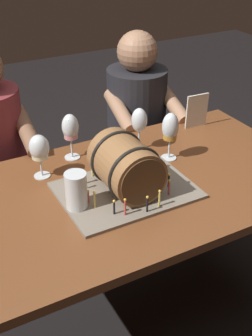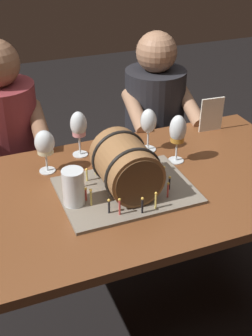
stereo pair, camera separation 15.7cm
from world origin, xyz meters
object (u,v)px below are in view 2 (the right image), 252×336
object	(u,v)px
wine_glass_white	(45,144)
beer_pint	(74,189)
wine_glass_rose	(79,126)
wine_glass_amber	(178,131)
menu_card	(212,115)
person_seated_left	(12,173)
person_seated_right	(153,149)
barrel_cake	(126,170)
wine_glass_empty	(148,122)
dining_table	(135,210)

from	to	relation	value
wine_glass_white	beer_pint	world-z (taller)	wine_glass_white
wine_glass_rose	wine_glass_white	bearing A→B (deg)	-153.38
wine_glass_amber	menu_card	world-z (taller)	wine_glass_amber
wine_glass_white	wine_glass_amber	size ratio (longest dim) A/B	0.87
wine_glass_white	beer_pint	size ratio (longest dim) A/B	1.23
person_seated_left	person_seated_right	bearing A→B (deg)	-0.01
barrel_cake	wine_glass_empty	world-z (taller)	barrel_cake
dining_table	wine_glass_rose	world-z (taller)	wine_glass_rose
barrel_cake	person_seated_right	xyz separation A→B (m)	(0.43, 0.67, -0.34)
wine_glass_empty	menu_card	distance (m)	0.35
barrel_cake	wine_glass_amber	size ratio (longest dim) A/B	2.37
wine_glass_amber	person_seated_left	world-z (taller)	person_seated_left
barrel_cake	person_seated_right	size ratio (longest dim) A/B	0.42
dining_table	wine_glass_empty	world-z (taller)	wine_glass_empty
wine_glass_empty	wine_glass_amber	xyz separation A→B (m)	(0.07, -0.13, 0.01)
wine_glass_rose	person_seated_left	size ratio (longest dim) A/B	0.16
wine_glass_white	menu_card	xyz separation A→B (m)	(0.78, 0.08, -0.04)
wine_glass_empty	wine_glass_white	distance (m)	0.44
wine_glass_rose	wine_glass_amber	bearing A→B (deg)	-29.12
wine_glass_white	person_seated_left	distance (m)	0.56
wine_glass_rose	person_seated_right	size ratio (longest dim) A/B	0.17
wine_glass_empty	menu_card	world-z (taller)	wine_glass_empty
menu_card	barrel_cake	bearing A→B (deg)	-145.75
wine_glass_rose	person_seated_left	distance (m)	0.56
menu_card	wine_glass_empty	bearing A→B (deg)	-166.18
wine_glass_rose	menu_card	distance (m)	0.62
wine_glass_white	person_seated_right	size ratio (longest dim) A/B	0.15
dining_table	wine_glass_amber	xyz separation A→B (m)	(0.22, 0.10, 0.25)
beer_pint	person_seated_left	distance (m)	0.76
menu_card	person_seated_right	size ratio (longest dim) A/B	0.14
wine_glass_rose	wine_glass_empty	xyz separation A→B (m)	(0.28, -0.06, -0.00)
person_seated_right	wine_glass_empty	bearing A→B (deg)	-118.61
dining_table	wine_glass_empty	size ratio (longest dim) A/B	7.69
dining_table	menu_card	distance (m)	0.61
wine_glass_empty	wine_glass_white	world-z (taller)	wine_glass_empty
wine_glass_rose	person_seated_right	xyz separation A→B (m)	(0.50, 0.35, -0.38)
beer_pint	menu_card	bearing A→B (deg)	24.47
wine_glass_empty	beer_pint	xyz separation A→B (m)	(-0.40, -0.28, -0.06)
wine_glass_amber	beer_pint	size ratio (longest dim) A/B	1.41
barrel_cake	wine_glass_amber	bearing A→B (deg)	26.08
menu_card	person_seated_left	size ratio (longest dim) A/B	0.14
wine_glass_empty	person_seated_right	world-z (taller)	person_seated_right
dining_table	person_seated_right	size ratio (longest dim) A/B	1.25
wine_glass_rose	wine_glass_amber	xyz separation A→B (m)	(0.35, -0.19, 0.00)
beer_pint	wine_glass_amber	bearing A→B (deg)	17.46
barrel_cake	wine_glass_empty	distance (m)	0.33
beer_pint	person_seated_left	xyz separation A→B (m)	(-0.13, 0.69, -0.29)
dining_table	wine_glass_empty	xyz separation A→B (m)	(0.15, 0.23, 0.24)
dining_table	menu_card	bearing A→B (deg)	30.50
wine_glass_white	menu_card	distance (m)	0.78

